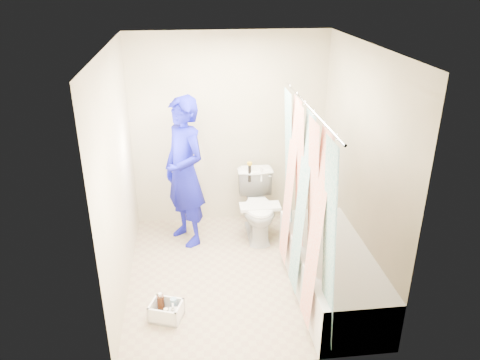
{
  "coord_description": "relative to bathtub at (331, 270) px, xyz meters",
  "views": [
    {
      "loc": [
        -0.52,
        -4.19,
        3.01
      ],
      "look_at": [
        0.01,
        0.26,
        1.0
      ],
      "focal_mm": 35.0,
      "sensor_mm": 36.0,
      "label": 1
    }
  ],
  "objects": [
    {
      "name": "curtain_rod",
      "position": [
        -0.33,
        0.0,
        1.68
      ],
      "size": [
        0.02,
        1.9,
        0.02
      ],
      "primitive_type": "cylinder",
      "rotation": [
        1.57,
        0.0,
        0.0
      ],
      "color": "silver",
      "rests_on": "wall_back"
    },
    {
      "name": "floor",
      "position": [
        -0.85,
        0.43,
        -0.27
      ],
      "size": [
        2.6,
        2.6,
        0.0
      ],
      "primitive_type": "plane",
      "color": "tan",
      "rests_on": "ground"
    },
    {
      "name": "shower_curtain",
      "position": [
        -0.33,
        0.0,
        0.75
      ],
      "size": [
        0.06,
        1.75,
        1.8
      ],
      "primitive_type": "cube",
      "color": "white",
      "rests_on": "curtain_rod"
    },
    {
      "name": "tank_lid",
      "position": [
        -0.55,
        1.09,
        0.19
      ],
      "size": [
        0.48,
        0.21,
        0.04
      ],
      "primitive_type": "cube",
      "rotation": [
        0.0,
        0.0,
        -0.01
      ],
      "color": "silver",
      "rests_on": "toilet"
    },
    {
      "name": "wall_back",
      "position": [
        -0.85,
        1.73,
        0.93
      ],
      "size": [
        2.4,
        0.02,
        2.4
      ],
      "primitive_type": "cube",
      "color": "beige",
      "rests_on": "ground"
    },
    {
      "name": "cleaning_caddy",
      "position": [
        -1.64,
        -0.21,
        -0.19
      ],
      "size": [
        0.35,
        0.31,
        0.22
      ],
      "rotation": [
        0.0,
        0.0,
        -0.34
      ],
      "color": "white",
      "rests_on": "ground"
    },
    {
      "name": "ceiling",
      "position": [
        -0.85,
        0.43,
        2.13
      ],
      "size": [
        2.4,
        2.6,
        0.02
      ],
      "primitive_type": "cube",
      "color": "silver",
      "rests_on": "wall_back"
    },
    {
      "name": "wall_front",
      "position": [
        -0.85,
        -0.88,
        0.93
      ],
      "size": [
        2.4,
        0.02,
        2.4
      ],
      "primitive_type": "cube",
      "color": "beige",
      "rests_on": "ground"
    },
    {
      "name": "toilet",
      "position": [
        -0.55,
        1.22,
        0.12
      ],
      "size": [
        0.45,
        0.77,
        0.78
      ],
      "primitive_type": "imported",
      "rotation": [
        0.0,
        0.0,
        -0.01
      ],
      "color": "white",
      "rests_on": "ground"
    },
    {
      "name": "plumber",
      "position": [
        -1.42,
        1.21,
        0.62
      ],
      "size": [
        0.71,
        0.78,
        1.78
      ],
      "primitive_type": "imported",
      "rotation": [
        0.0,
        0.0,
        -1.01
      ],
      "color": "#1032A1",
      "rests_on": "ground"
    },
    {
      "name": "bathtub",
      "position": [
        0.0,
        0.0,
        0.0
      ],
      "size": [
        0.7,
        1.75,
        0.5
      ],
      "color": "white",
      "rests_on": "ground"
    },
    {
      "name": "wall_right",
      "position": [
        0.35,
        0.43,
        0.93
      ],
      "size": [
        0.02,
        2.6,
        2.4
      ],
      "primitive_type": "cube",
      "color": "beige",
      "rests_on": "ground"
    },
    {
      "name": "tank_internals",
      "position": [
        -0.6,
        1.42,
        0.5
      ],
      "size": [
        0.19,
        0.06,
        0.26
      ],
      "color": "black",
      "rests_on": "toilet"
    },
    {
      "name": "wall_left",
      "position": [
        -2.05,
        0.43,
        0.93
      ],
      "size": [
        0.02,
        2.6,
        2.4
      ],
      "primitive_type": "cube",
      "color": "beige",
      "rests_on": "ground"
    }
  ]
}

